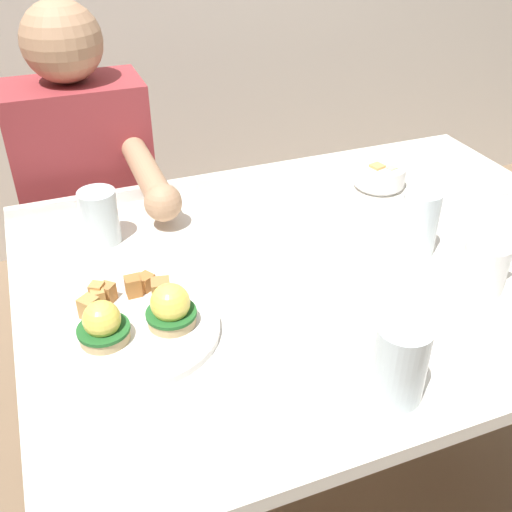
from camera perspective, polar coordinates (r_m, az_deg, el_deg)
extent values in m
plane|color=#7F664C|center=(1.71, 5.44, -21.23)|extent=(6.00, 6.00, 0.00)
cube|color=white|center=(1.20, 7.25, -0.61)|extent=(1.20, 0.90, 0.03)
cube|color=#B23838|center=(0.94, 18.82, -12.79)|extent=(1.20, 0.06, 0.00)
cube|color=#B23838|center=(1.50, 0.23, 7.74)|extent=(1.20, 0.06, 0.00)
cube|color=brown|center=(1.63, -18.27, -7.96)|extent=(0.06, 0.06, 0.71)
cube|color=brown|center=(1.94, 15.52, -0.19)|extent=(0.06, 0.06, 0.71)
cylinder|color=white|center=(1.01, -11.16, -6.97)|extent=(0.27, 0.27, 0.01)
cylinder|color=tan|center=(0.99, -14.28, -7.28)|extent=(0.08, 0.08, 0.02)
cylinder|color=#236028|center=(0.98, -14.37, -6.75)|extent=(0.08, 0.08, 0.01)
sphere|color=#F7DB56|center=(0.97, -14.53, -5.86)|extent=(0.06, 0.06, 0.06)
cylinder|color=tan|center=(1.00, -8.05, -5.94)|extent=(0.08, 0.08, 0.02)
cylinder|color=#236028|center=(0.99, -8.10, -5.40)|extent=(0.08, 0.08, 0.01)
sphere|color=#F7DB56|center=(0.98, -8.20, -4.44)|extent=(0.07, 0.07, 0.07)
cube|color=#AD7038|center=(1.08, -10.48, -2.45)|extent=(0.03, 0.03, 0.03)
cube|color=#B77A42|center=(1.07, -11.04, -2.65)|extent=(0.04, 0.04, 0.03)
cube|color=#B77A42|center=(1.04, -9.06, -3.26)|extent=(0.04, 0.04, 0.04)
cube|color=tan|center=(1.05, -14.83, -3.94)|extent=(0.02, 0.02, 0.03)
cube|color=#B77A42|center=(1.06, -14.03, -3.33)|extent=(0.03, 0.03, 0.03)
cube|color=#AD7038|center=(1.06, -11.63, -2.96)|extent=(0.03, 0.03, 0.04)
cube|color=tan|center=(1.06, -14.91, -3.45)|extent=(0.03, 0.03, 0.04)
cube|color=tan|center=(1.03, -15.66, -4.79)|extent=(0.04, 0.04, 0.04)
cylinder|color=white|center=(1.47, 11.62, 6.65)|extent=(0.10, 0.10, 0.01)
cylinder|color=white|center=(1.46, 11.74, 7.61)|extent=(0.12, 0.12, 0.04)
cube|color=#B7E093|center=(1.44, 12.77, 7.89)|extent=(0.03, 0.03, 0.02)
cube|color=#F4DB66|center=(1.47, 12.35, 8.11)|extent=(0.03, 0.03, 0.02)
cube|color=#B7E093|center=(1.46, 11.71, 7.43)|extent=(0.03, 0.03, 0.03)
cube|color=#EA6B70|center=(1.46, 11.72, 7.49)|extent=(0.04, 0.04, 0.03)
cube|color=#F4DB66|center=(1.48, 12.27, 8.28)|extent=(0.03, 0.03, 0.02)
cube|color=#EA6B70|center=(1.48, 12.26, 8.22)|extent=(0.04, 0.04, 0.03)
cube|color=#F4A85B|center=(1.44, 11.47, 8.02)|extent=(0.04, 0.04, 0.03)
cylinder|color=white|center=(1.14, 21.01, -0.94)|extent=(0.08, 0.08, 0.09)
cylinder|color=black|center=(1.12, 21.43, 0.81)|extent=(0.07, 0.07, 0.01)
torus|color=white|center=(1.17, 22.63, -0.42)|extent=(0.06, 0.02, 0.06)
cube|color=silver|center=(1.48, 19.83, 5.41)|extent=(0.12, 0.03, 0.00)
cube|color=silver|center=(1.52, 22.32, 5.64)|extent=(0.04, 0.03, 0.00)
cylinder|color=silver|center=(1.24, -14.71, 3.65)|extent=(0.08, 0.08, 0.11)
cylinder|color=silver|center=(1.26, -14.51, 2.45)|extent=(0.07, 0.07, 0.05)
cylinder|color=silver|center=(1.20, 15.34, 3.10)|extent=(0.07, 0.07, 0.13)
cylinder|color=silver|center=(1.21, 15.23, 2.45)|extent=(0.07, 0.07, 0.10)
cylinder|color=silver|center=(0.87, 13.55, -9.87)|extent=(0.08, 0.08, 0.13)
cylinder|color=silver|center=(0.89, 13.39, -10.80)|extent=(0.07, 0.07, 0.09)
cylinder|color=#33333D|center=(1.81, -16.09, -8.13)|extent=(0.11, 0.11, 0.45)
cylinder|color=#33333D|center=(1.82, -10.50, -6.95)|extent=(0.11, 0.11, 0.45)
cube|color=#993338|center=(1.65, -16.01, 7.30)|extent=(0.34, 0.20, 0.50)
sphere|color=tan|center=(1.53, -18.08, 18.92)|extent=(0.19, 0.19, 0.19)
cylinder|color=tan|center=(1.39, -10.36, 7.78)|extent=(0.06, 0.30, 0.06)
sphere|color=tan|center=(1.26, -8.87, 5.07)|extent=(0.08, 0.08, 0.08)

